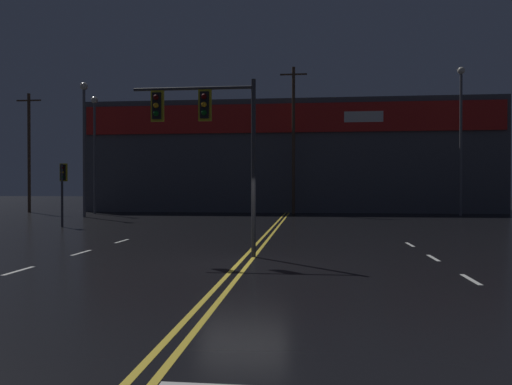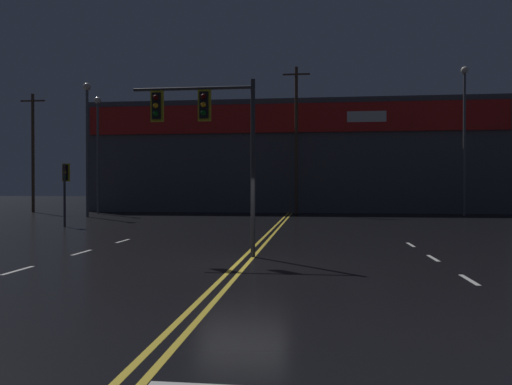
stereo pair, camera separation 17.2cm
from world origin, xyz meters
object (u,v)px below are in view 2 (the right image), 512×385
object	(u,v)px
streetlight_near_right	(464,123)
streetlight_median_approach	(87,132)
traffic_signal_corner_northwest	(65,180)
traffic_signal_median	(204,123)
streetlight_near_left	(98,139)

from	to	relation	value
streetlight_near_right	streetlight_median_approach	distance (m)	28.38
traffic_signal_corner_northwest	streetlight_median_approach	world-z (taller)	streetlight_median_approach
traffic_signal_median	streetlight_median_approach	bearing A→B (deg)	124.03
streetlight_near_right	traffic_signal_corner_northwest	bearing A→B (deg)	-151.42
streetlight_median_approach	traffic_signal_corner_northwest	bearing A→B (deg)	-71.81
streetlight_near_left	streetlight_near_right	size ratio (longest dim) A/B	0.84
streetlight_near_left	streetlight_near_right	distance (m)	29.12
traffic_signal_median	streetlight_near_left	bearing A→B (deg)	120.93
traffic_signal_corner_northwest	streetlight_near_right	bearing A→B (deg)	28.58
streetlight_median_approach	traffic_signal_median	bearing A→B (deg)	-55.97
traffic_signal_corner_northwest	streetlight_median_approach	size ratio (longest dim) A/B	0.36
streetlight_near_right	streetlight_median_approach	xyz separation A→B (m)	(-27.93, -5.01, -0.87)
traffic_signal_median	streetlight_near_right	size ratio (longest dim) A/B	0.49
traffic_signal_corner_northwest	streetlight_near_left	world-z (taller)	streetlight_near_left
streetlight_near_left	streetlight_near_right	world-z (taller)	streetlight_near_right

